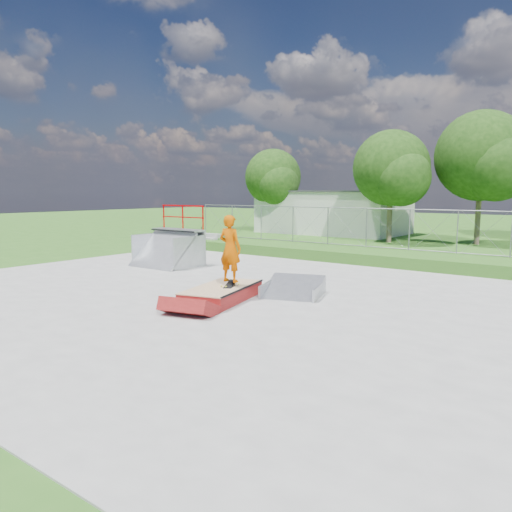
{
  "coord_description": "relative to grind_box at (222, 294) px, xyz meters",
  "views": [
    {
      "loc": [
        9.76,
        -10.62,
        3.05
      ],
      "look_at": [
        0.65,
        1.32,
        1.1
      ],
      "focal_mm": 35.0,
      "sensor_mm": 36.0,
      "label": 1
    }
  ],
  "objects": [
    {
      "name": "quarter_pipe",
      "position": [
        -6.03,
        3.45,
        1.03
      ],
      "size": [
        2.5,
        2.13,
        2.47
      ],
      "primitive_type": null,
      "rotation": [
        0.0,
        0.0,
        0.01
      ],
      "color": "#A2A5AA",
      "rests_on": "concrete_pad"
    },
    {
      "name": "tree_left_far",
      "position": [
        -12.45,
        20.14,
        3.73
      ],
      "size": [
        4.42,
        4.16,
        6.18
      ],
      "color": "brown",
      "rests_on": "ground"
    },
    {
      "name": "utility_building_flat",
      "position": [
        -8.68,
        22.3,
        1.29
      ],
      "size": [
        10.0,
        6.0,
        3.0
      ],
      "primitive_type": "cube",
      "color": "#BBBBB6",
      "rests_on": "ground"
    },
    {
      "name": "ground",
      "position": [
        -0.68,
        0.3,
        -0.21
      ],
      "size": [
        120.0,
        120.0,
        0.0
      ],
      "primitive_type": "plane",
      "color": "#2F621C",
      "rests_on": "ground"
    },
    {
      "name": "skater",
      "position": [
        0.13,
        0.21,
        1.19
      ],
      "size": [
        0.72,
        0.5,
        1.88
      ],
      "primitive_type": "imported",
      "rotation": [
        0.0,
        0.0,
        3.21
      ],
      "color": "#C74F00",
      "rests_on": "grind_box"
    },
    {
      "name": "grass_berm",
      "position": [
        -0.68,
        9.8,
        0.04
      ],
      "size": [
        24.0,
        3.0,
        0.5
      ],
      "primitive_type": "cube",
      "color": "#2F621C",
      "rests_on": "ground"
    },
    {
      "name": "concrete_stairs",
      "position": [
        -9.18,
        9.0,
        0.19
      ],
      "size": [
        1.5,
        1.6,
        0.8
      ],
      "primitive_type": null,
      "color": "gray",
      "rests_on": "ground"
    },
    {
      "name": "flat_bank_ramp",
      "position": [
        1.26,
        1.71,
        0.04
      ],
      "size": [
        2.08,
        2.15,
        0.49
      ],
      "primitive_type": null,
      "rotation": [
        0.0,
        0.0,
        0.33
      ],
      "color": "#A2A5AA",
      "rests_on": "concrete_pad"
    },
    {
      "name": "concrete_pad",
      "position": [
        -0.68,
        0.3,
        -0.19
      ],
      "size": [
        20.0,
        16.0,
        0.04
      ],
      "primitive_type": "cube",
      "color": "gray",
      "rests_on": "ground"
    },
    {
      "name": "grind_box",
      "position": [
        0.0,
        0.0,
        0.0
      ],
      "size": [
        1.99,
        3.01,
        0.41
      ],
      "rotation": [
        0.0,
        0.0,
        0.25
      ],
      "color": "maroon",
      "rests_on": "concrete_pad"
    },
    {
      "name": "chain_link_fence",
      "position": [
        -0.68,
        10.8,
        1.19
      ],
      "size": [
        20.0,
        0.06,
        1.8
      ],
      "primitive_type": null,
      "color": "gray",
      "rests_on": "grass_berm"
    },
    {
      "name": "tree_center",
      "position": [
        2.1,
        20.11,
        4.64
      ],
      "size": [
        5.44,
        5.12,
        7.6
      ],
      "color": "brown",
      "rests_on": "ground"
    },
    {
      "name": "skateboard",
      "position": [
        0.13,
        0.21,
        0.25
      ],
      "size": [
        0.55,
        0.81,
        0.13
      ],
      "primitive_type": "cube",
      "rotation": [
        0.14,
        0.0,
        0.46
      ],
      "color": "black",
      "rests_on": "grind_box"
    },
    {
      "name": "tree_left_near",
      "position": [
        -2.44,
        18.13,
        4.03
      ],
      "size": [
        4.76,
        4.48,
        6.65
      ],
      "color": "brown",
      "rests_on": "ground"
    }
  ]
}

